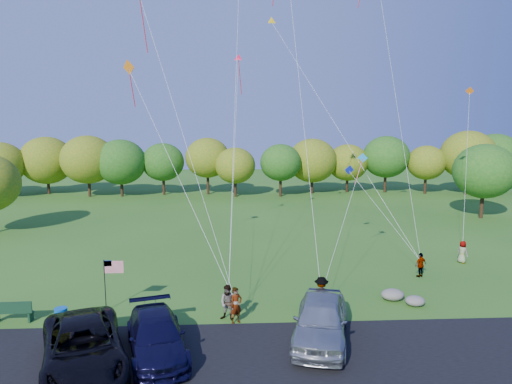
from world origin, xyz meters
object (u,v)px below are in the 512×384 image
flyer_a (236,305)px  park_bench (12,311)px  flyer_b (228,303)px  flyer_d (421,265)px  minivan_dark (83,347)px  trash_barrel (61,317)px  flyer_e (462,252)px  flyer_c (321,295)px  minivan_navy (156,336)px  minivan_silver (321,320)px

flyer_a → park_bench: bearing=140.1°
flyer_b → flyer_d: size_ratio=1.15×
minivan_dark → trash_barrel: minivan_dark is taller
minivan_dark → flyer_b: size_ratio=3.63×
flyer_a → flyer_e: flyer_a is taller
minivan_dark → flyer_d: bearing=9.4°
flyer_c → flyer_e: 13.70m
flyer_a → flyer_b: flyer_a is taller
flyer_a → minivan_navy: bearing=-175.4°
trash_barrel → park_bench: bearing=168.3°
flyer_b → minivan_silver: bearing=-9.2°
minivan_silver → park_bench: minivan_silver is taller
flyer_d → flyer_b: bearing=-1.8°
flyer_a → flyer_e: size_ratio=1.17×
minivan_dark → flyer_c: (10.32, 4.79, 0.00)m
flyer_b → flyer_c: 4.73m
minivan_navy → park_bench: bearing=139.4°
minivan_navy → minivan_silver: size_ratio=0.96×
park_bench → trash_barrel: 2.57m
minivan_dark → trash_barrel: size_ratio=7.22×
flyer_b → flyer_e: 18.03m
minivan_silver → flyer_e: minivan_silver is taller
flyer_d → minivan_navy: bearing=3.8°
minivan_silver → flyer_c: bearing=93.2°
flyer_a → minivan_dark: bearing=176.2°
flyer_b → trash_barrel: (-7.95, -0.25, -0.44)m
minivan_dark → minivan_navy: size_ratio=1.19×
minivan_navy → minivan_silver: minivan_silver is taller
minivan_silver → trash_barrel: size_ratio=6.34×
flyer_e → trash_barrel: bearing=80.7°
minivan_dark → flyer_a: bearing=12.9°
flyer_e → flyer_d: bearing=94.5°
minivan_dark → flyer_a: (6.00, 3.88, -0.06)m
flyer_c → minivan_navy: bearing=27.6°
minivan_silver → trash_barrel: minivan_silver is taller
minivan_silver → flyer_d: bearing=60.3°
flyer_b → park_bench: (-10.46, 0.27, -0.32)m
flyer_d → minivan_dark: bearing=2.3°
minivan_silver → flyer_d: size_ratio=3.65×
flyer_e → flyer_b: bearing=88.5°
minivan_silver → flyer_c: minivan_silver is taller
minivan_silver → flyer_a: size_ratio=3.16×
minivan_silver → flyer_d: 11.28m
flyer_c → flyer_e: size_ratio=1.25×
flyer_c → flyer_e: (11.31, 7.74, -0.19)m
park_bench → flyer_e: bearing=15.1°
minivan_silver → trash_barrel: bearing=-175.7°
minivan_dark → minivan_navy: bearing=-0.2°
trash_barrel → flyer_c: bearing=3.7°
flyer_a → flyer_d: size_ratio=1.16×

